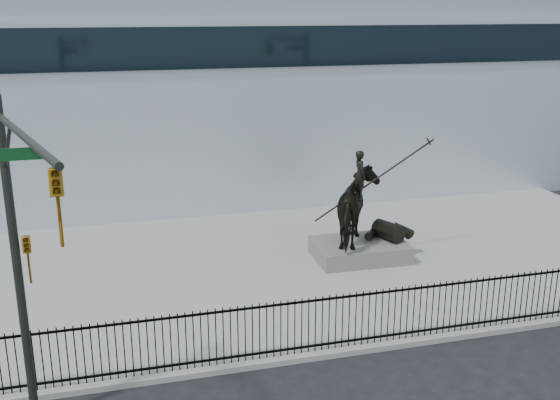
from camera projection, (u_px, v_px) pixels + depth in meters
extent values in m
plane|color=black|center=(346.00, 380.00, 15.58)|extent=(120.00, 120.00, 0.00)
cube|color=#969593|center=(272.00, 268.00, 22.03)|extent=(30.00, 12.00, 0.15)
cube|color=silver|center=(206.00, 90.00, 32.79)|extent=(44.00, 14.00, 9.00)
cube|color=black|center=(329.00, 344.00, 16.65)|extent=(22.00, 0.05, 0.05)
cube|color=black|center=(330.00, 299.00, 16.30)|extent=(22.00, 0.05, 0.05)
cube|color=black|center=(330.00, 322.00, 16.48)|extent=(22.00, 0.03, 1.50)
cube|color=#5F5C57|center=(360.00, 250.00, 22.64)|extent=(3.19, 2.24, 0.59)
imported|color=black|center=(361.00, 208.00, 22.21)|extent=(2.19, 2.54, 2.49)
imported|color=black|center=(360.00, 175.00, 21.86)|extent=(0.42, 0.63, 1.68)
cylinder|color=black|center=(372.00, 182.00, 22.03)|extent=(4.01, 0.18, 2.53)
cylinder|color=#232621|center=(18.00, 271.00, 13.00)|extent=(0.18, 0.18, 7.00)
cylinder|color=#232621|center=(21.00, 135.00, 10.30)|extent=(1.47, 4.84, 0.12)
imported|color=#B07713|center=(59.00, 208.00, 8.67)|extent=(0.18, 0.22, 1.10)
imported|color=#B07713|center=(28.00, 260.00, 12.99)|extent=(0.16, 0.20, 1.00)
cube|color=#0C3F19|center=(15.00, 154.00, 11.24)|extent=(0.90, 0.03, 0.22)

